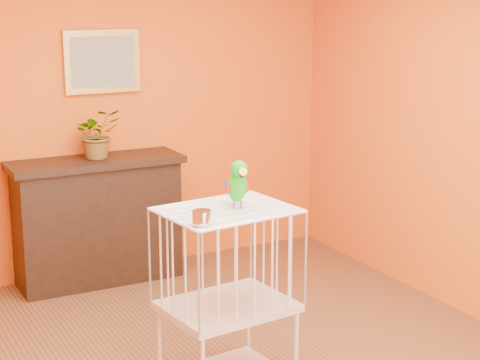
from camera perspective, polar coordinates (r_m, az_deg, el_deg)
room_shell at (r=4.51m, az=-0.82°, el=4.19°), size 4.50×4.50×4.50m
console_cabinet at (r=6.51m, az=-10.09°, el=-2.86°), size 1.37×0.49×1.01m
potted_plant at (r=6.40m, az=-10.15°, el=2.90°), size 0.37×0.41×0.31m
framed_picture at (r=6.53m, az=-9.76°, el=8.30°), size 0.62×0.04×0.50m
birdcage at (r=4.68m, az=-0.91°, el=-8.34°), size 0.77×0.62×1.10m
feed_cup at (r=4.21m, az=-2.74°, el=-2.66°), size 0.11×0.11×0.07m
parrot at (r=4.51m, az=-0.19°, el=-0.23°), size 0.14×0.25×0.28m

